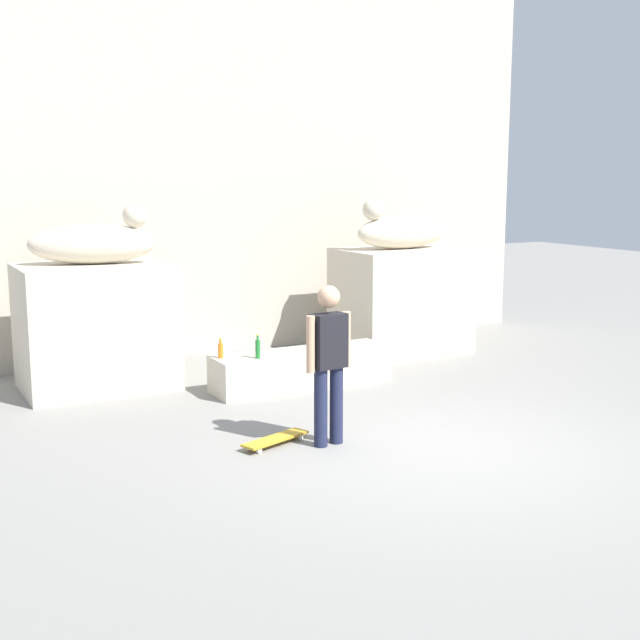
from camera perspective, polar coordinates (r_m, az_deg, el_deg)
The scene contains 12 objects.
ground_plane at distance 8.66m, azimuth 8.04°, elevation -8.90°, with size 40.00×40.00×0.00m, color gray.
facade_wall at distance 13.38m, azimuth -7.00°, elevation 10.89°, with size 11.20×0.60×6.05m, color #BCB3A2.
pedestal_left at distance 11.27m, azimuth -15.01°, elevation -0.44°, with size 1.90×1.38×1.64m, color beige.
pedestal_right at distance 13.19m, azimuth 5.54°, elevation 1.31°, with size 1.90×1.38×1.64m, color beige.
statue_reclining_left at distance 11.13m, azimuth -15.08°, elevation 5.15°, with size 1.69×0.93×0.78m.
statue_reclining_right at distance 13.05m, azimuth 5.49°, elevation 6.09°, with size 1.62×0.62×0.78m.
ledge_block at distance 11.06m, azimuth -1.24°, elevation -3.34°, with size 2.42×0.65×0.49m, color beige.
skater at distance 8.56m, azimuth 0.59°, elevation -2.60°, with size 0.54×0.24×1.67m.
skateboard at distance 8.78m, azimuth -3.05°, elevation -8.10°, with size 0.82×0.45×0.08m.
bottle_green at distance 10.56m, azimuth -4.26°, elevation -1.95°, with size 0.06×0.06×0.31m.
bottle_orange at distance 10.62m, azimuth -6.79°, elevation -2.05°, with size 0.07×0.07×0.26m.
bottle_blue at distance 10.99m, azimuth 1.12°, elevation -1.39°, with size 0.07×0.07×0.33m.
Camera 1 is at (-4.91, -6.57, 2.77)m, focal length 46.96 mm.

